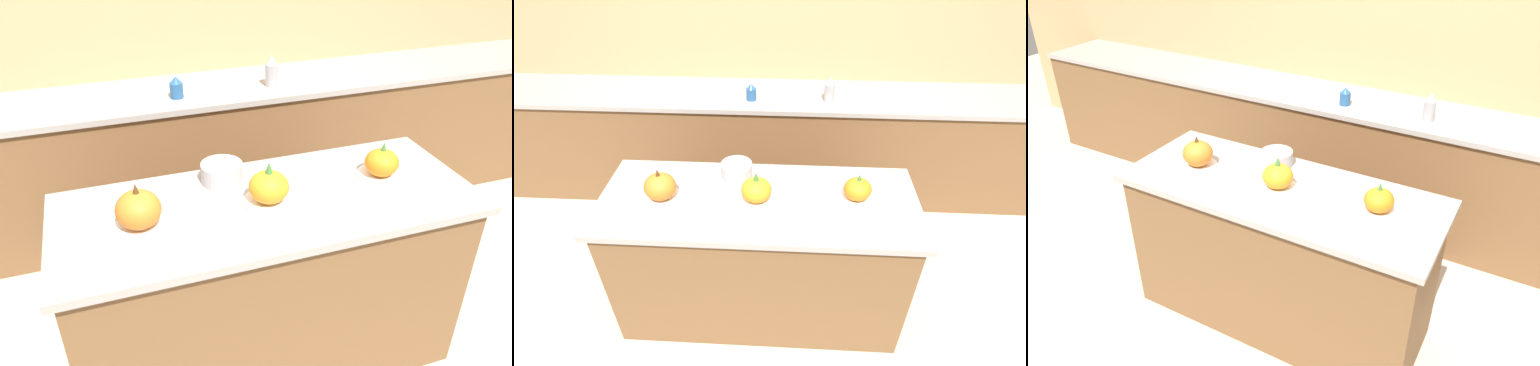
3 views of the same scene
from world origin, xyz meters
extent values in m
plane|color=#BCB29E|center=(0.00, 0.00, 0.00)|extent=(12.00, 12.00, 0.00)
cube|color=tan|center=(0.00, 1.61, 1.25)|extent=(8.00, 0.06, 2.50)
cube|color=brown|center=(0.00, 0.00, 0.43)|extent=(1.62, 0.60, 0.86)
cube|color=gray|center=(0.00, 0.00, 0.87)|extent=(1.68, 0.66, 0.03)
cube|color=brown|center=(0.00, 1.28, 0.44)|extent=(6.00, 0.56, 0.88)
cube|color=gray|center=(0.00, 1.28, 0.89)|extent=(6.00, 0.60, 0.03)
cylinder|color=white|center=(-0.50, -0.02, 0.90)|extent=(0.20, 0.20, 0.01)
ellipsoid|color=orange|center=(-0.50, -0.02, 0.97)|extent=(0.16, 0.16, 0.14)
cone|color=#4C2D14|center=(-0.50, -0.02, 1.06)|extent=(0.02, 0.02, 0.04)
cylinder|color=white|center=(-0.01, -0.01, 0.90)|extent=(0.21, 0.21, 0.01)
ellipsoid|color=orange|center=(-0.01, -0.01, 0.96)|extent=(0.16, 0.16, 0.13)
cone|color=#38702D|center=(-0.01, -0.01, 1.05)|extent=(0.03, 0.03, 0.05)
cylinder|color=white|center=(0.51, 0.03, 0.90)|extent=(0.20, 0.20, 0.01)
ellipsoid|color=orange|center=(0.51, 0.03, 0.96)|extent=(0.14, 0.14, 0.11)
cone|color=#38702D|center=(0.51, 0.03, 1.03)|extent=(0.02, 0.02, 0.04)
cylinder|color=#99999E|center=(0.44, 1.18, 0.98)|extent=(0.08, 0.08, 0.13)
cone|color=#99999E|center=(0.44, 1.18, 1.07)|extent=(0.07, 0.07, 0.06)
cylinder|color=#235184|center=(-0.14, 1.16, 0.95)|extent=(0.08, 0.08, 0.09)
cone|color=#235184|center=(-0.14, 1.16, 1.02)|extent=(0.07, 0.07, 0.04)
cylinder|color=#ADADB2|center=(-0.14, 0.21, 0.93)|extent=(0.17, 0.17, 0.08)
camera|label=1|loc=(-0.57, -1.55, 1.96)|focal=35.00mm
camera|label=2|loc=(0.15, -1.62, 2.22)|focal=28.00mm
camera|label=3|loc=(1.08, -1.90, 2.21)|focal=35.00mm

